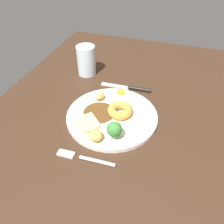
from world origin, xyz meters
TOP-DOWN VIEW (x-y plane):
  - dining_table at (0.00, 0.00)cm, footprint 120.00×84.00cm
  - dinner_plate at (-1.05, 1.63)cm, footprint 27.96×27.96cm
  - gravy_pool at (-1.55, 5.65)cm, footprint 9.85×9.85cm
  - meat_slice_main at (-7.26, 7.15)cm, footprint 9.07×9.11cm
  - yorkshire_pudding at (-0.16, -0.62)cm, footprint 7.81×7.81cm
  - roast_potato_left at (-12.19, 2.66)cm, footprint 5.04×5.23cm
  - roast_potato_right at (4.99, 7.91)cm, footprint 4.15×3.64cm
  - carrot_coin_front at (10.70, 2.13)cm, footprint 3.04×3.04cm
  - broccoli_floret at (-10.12, -2.00)cm, footprint 4.23×4.23cm
  - fork at (-18.31, 3.84)cm, footprint 2.15×15.29cm
  - knife at (15.83, 0.17)cm, footprint 1.98×18.53cm
  - water_glass at (21.12, 19.25)cm, footprint 7.06×7.06cm

SIDE VIEW (x-z plane):
  - dining_table at x=0.00cm, z-range 0.00..3.60cm
  - fork at x=-18.31cm, z-range 3.54..4.44cm
  - knife at x=15.83cm, z-range 3.45..4.65cm
  - dinner_plate at x=-1.05cm, z-range 3.60..5.00cm
  - gravy_pool at x=-1.55cm, z-range 5.00..5.30cm
  - carrot_coin_front at x=10.70cm, z-range 5.00..5.44cm
  - meat_slice_main at x=-7.26cm, z-range 5.00..5.80cm
  - yorkshire_pudding at x=-0.16cm, z-range 5.00..7.70cm
  - roast_potato_right at x=4.99cm, z-range 5.00..7.87cm
  - roast_potato_left at x=-12.19cm, z-range 5.00..8.08cm
  - broccoli_floret at x=-10.12cm, z-range 5.50..10.98cm
  - water_glass at x=21.12cm, z-range 3.60..14.97cm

